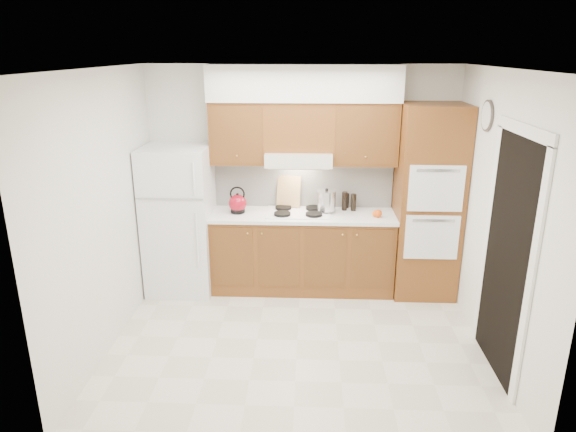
% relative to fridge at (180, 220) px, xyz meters
% --- Properties ---
extents(floor, '(3.60, 3.60, 0.00)m').
position_rel_fridge_xyz_m(floor, '(1.41, -1.14, -0.86)').
color(floor, beige).
rests_on(floor, ground).
extents(ceiling, '(3.60, 3.60, 0.00)m').
position_rel_fridge_xyz_m(ceiling, '(1.41, -1.14, 1.74)').
color(ceiling, white).
rests_on(ceiling, wall_back).
extents(wall_back, '(3.60, 0.02, 2.60)m').
position_rel_fridge_xyz_m(wall_back, '(1.41, 0.36, 0.44)').
color(wall_back, white).
rests_on(wall_back, floor).
extents(wall_left, '(0.02, 3.00, 2.60)m').
position_rel_fridge_xyz_m(wall_left, '(-0.40, -1.14, 0.44)').
color(wall_left, white).
rests_on(wall_left, floor).
extents(wall_right, '(0.02, 3.00, 2.60)m').
position_rel_fridge_xyz_m(wall_right, '(3.21, -1.14, 0.44)').
color(wall_right, white).
rests_on(wall_right, floor).
extents(fridge, '(0.75, 0.72, 1.72)m').
position_rel_fridge_xyz_m(fridge, '(0.00, 0.00, 0.00)').
color(fridge, white).
rests_on(fridge, floor).
extents(base_cabinets, '(2.11, 0.60, 0.90)m').
position_rel_fridge_xyz_m(base_cabinets, '(1.43, 0.06, -0.41)').
color(base_cabinets, brown).
rests_on(base_cabinets, floor).
extents(countertop, '(2.13, 0.62, 0.04)m').
position_rel_fridge_xyz_m(countertop, '(1.43, 0.05, 0.06)').
color(countertop, white).
rests_on(countertop, base_cabinets).
extents(backsplash, '(2.11, 0.03, 0.56)m').
position_rel_fridge_xyz_m(backsplash, '(1.43, 0.34, 0.36)').
color(backsplash, white).
rests_on(backsplash, countertop).
extents(oven_cabinet, '(0.70, 0.65, 2.20)m').
position_rel_fridge_xyz_m(oven_cabinet, '(2.85, 0.03, 0.24)').
color(oven_cabinet, brown).
rests_on(oven_cabinet, floor).
extents(upper_cab_left, '(0.63, 0.33, 0.70)m').
position_rel_fridge_xyz_m(upper_cab_left, '(0.69, 0.19, 0.99)').
color(upper_cab_left, brown).
rests_on(upper_cab_left, wall_back).
extents(upper_cab_right, '(0.73, 0.33, 0.70)m').
position_rel_fridge_xyz_m(upper_cab_right, '(2.12, 0.19, 0.99)').
color(upper_cab_right, brown).
rests_on(upper_cab_right, wall_back).
extents(range_hood, '(0.75, 0.45, 0.15)m').
position_rel_fridge_xyz_m(range_hood, '(1.38, 0.13, 0.71)').
color(range_hood, silver).
rests_on(range_hood, wall_back).
extents(upper_cab_over_hood, '(0.75, 0.33, 0.55)m').
position_rel_fridge_xyz_m(upper_cab_over_hood, '(1.38, 0.19, 1.06)').
color(upper_cab_over_hood, brown).
rests_on(upper_cab_over_hood, range_hood).
extents(soffit, '(2.13, 0.36, 0.40)m').
position_rel_fridge_xyz_m(soffit, '(1.43, 0.18, 1.54)').
color(soffit, silver).
rests_on(soffit, wall_back).
extents(cooktop, '(0.74, 0.50, 0.01)m').
position_rel_fridge_xyz_m(cooktop, '(1.38, 0.07, 0.09)').
color(cooktop, white).
rests_on(cooktop, countertop).
extents(doorway, '(0.02, 0.90, 2.10)m').
position_rel_fridge_xyz_m(doorway, '(3.19, -1.49, 0.19)').
color(doorway, black).
rests_on(doorway, floor).
extents(wall_clock, '(0.02, 0.30, 0.30)m').
position_rel_fridge_xyz_m(wall_clock, '(3.19, -0.59, 1.29)').
color(wall_clock, '#3F3833').
rests_on(wall_clock, wall_right).
extents(kettle, '(0.23, 0.23, 0.21)m').
position_rel_fridge_xyz_m(kettle, '(0.68, 0.05, 0.19)').
color(kettle, maroon).
rests_on(kettle, countertop).
extents(cutting_board, '(0.29, 0.14, 0.37)m').
position_rel_fridge_xyz_m(cutting_board, '(1.26, 0.28, 0.28)').
color(cutting_board, tan).
rests_on(cutting_board, countertop).
extents(stock_pot, '(0.22, 0.22, 0.22)m').
position_rel_fridge_xyz_m(stock_pot, '(1.70, 0.11, 0.22)').
color(stock_pot, silver).
rests_on(stock_pot, cooktop).
extents(condiment_a, '(0.08, 0.08, 0.22)m').
position_rel_fridge_xyz_m(condiment_a, '(1.92, 0.21, 0.19)').
color(condiment_a, black).
rests_on(condiment_a, countertop).
extents(condiment_b, '(0.08, 0.08, 0.20)m').
position_rel_fridge_xyz_m(condiment_b, '(2.02, 0.20, 0.18)').
color(condiment_b, black).
rests_on(condiment_b, countertop).
extents(condiment_c, '(0.08, 0.08, 0.18)m').
position_rel_fridge_xyz_m(condiment_c, '(1.95, 0.31, 0.17)').
color(condiment_c, black).
rests_on(condiment_c, countertop).
extents(orange_near, '(0.08, 0.08, 0.07)m').
position_rel_fridge_xyz_m(orange_near, '(2.26, -0.03, 0.12)').
color(orange_near, '#FB4D0D').
rests_on(orange_near, countertop).
extents(orange_far, '(0.11, 0.11, 0.09)m').
position_rel_fridge_xyz_m(orange_far, '(2.29, -0.05, 0.12)').
color(orange_far, '#FF610D').
rests_on(orange_far, countertop).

